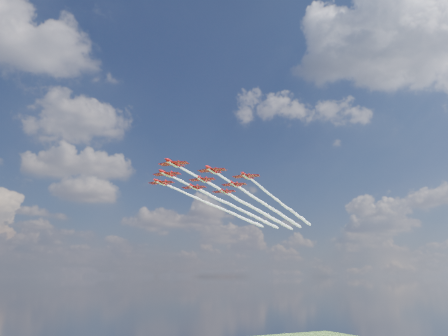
{
  "coord_description": "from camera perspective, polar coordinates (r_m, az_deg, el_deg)",
  "views": [
    {
      "loc": [
        -47.6,
        -114.72,
        59.84
      ],
      "look_at": [
        13.15,
        1.95,
        92.69
      ],
      "focal_mm": 35.0,
      "sensor_mm": 36.0,
      "label": 1
    }
  ],
  "objects": [
    {
      "name": "jet_lead",
      "position": [
        185.75,
        3.46,
        -4.99
      ],
      "size": [
        115.25,
        109.82,
        2.3
      ],
      "rotation": [
        0.0,
        0.0,
        0.76
      ],
      "color": "#AC090A"
    },
    {
      "name": "jet_row2_port",
      "position": [
        193.91,
        6.29,
        -5.31
      ],
      "size": [
        115.25,
        109.82,
        2.3
      ],
      "rotation": [
        0.0,
        0.0,
        0.76
      ],
      "color": "#AC090A"
    },
    {
      "name": "jet_row2_starb",
      "position": [
        197.41,
        2.29,
        -5.54
      ],
      "size": [
        115.25,
        109.82,
        2.3
      ],
      "rotation": [
        0.0,
        0.0,
        0.76
      ],
      "color": "#AC090A"
    },
    {
      "name": "jet_row3_port",
      "position": [
        202.51,
        8.89,
        -5.6
      ],
      "size": [
        115.25,
        109.82,
        2.3
      ],
      "rotation": [
        0.0,
        0.0,
        0.76
      ],
      "color": "#AC090A"
    },
    {
      "name": "jet_row3_centre",
      "position": [
        205.38,
        5.0,
        -5.83
      ],
      "size": [
        115.25,
        109.82,
        2.3
      ],
      "rotation": [
        0.0,
        0.0,
        0.76
      ],
      "color": "#AC090A"
    },
    {
      "name": "jet_row3_starb",
      "position": [
        209.16,
        1.24,
        -6.03
      ],
      "size": [
        115.25,
        109.82,
        2.3
      ],
      "rotation": [
        0.0,
        0.0,
        0.76
      ],
      "color": "#AC090A"
    },
    {
      "name": "jet_row4_port",
      "position": [
        213.78,
        7.51,
        -6.08
      ],
      "size": [
        115.25,
        109.82,
        2.3
      ],
      "rotation": [
        0.0,
        0.0,
        0.76
      ],
      "color": "#AC090A"
    },
    {
      "name": "jet_row4_starb",
      "position": [
        216.96,
        3.85,
        -6.29
      ],
      "size": [
        115.25,
        109.82,
        2.3
      ],
      "rotation": [
        0.0,
        0.0,
        0.76
      ],
      "color": "#AC090A"
    },
    {
      "name": "jet_tail",
      "position": [
        225.17,
        6.28,
        -6.52
      ],
      "size": [
        115.25,
        109.82,
        2.3
      ],
      "rotation": [
        0.0,
        0.0,
        0.76
      ],
      "color": "#AC090A"
    }
  ]
}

